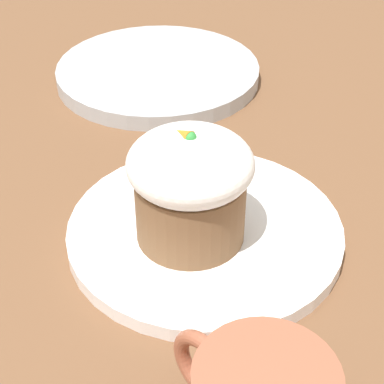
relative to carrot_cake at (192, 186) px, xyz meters
name	(u,v)px	position (x,y,z in m)	size (l,w,h in m)	color
ground_plane	(205,237)	(0.00, -0.02, -0.06)	(4.00, 4.00, 0.00)	brown
dessert_plate	(205,231)	(0.00, -0.02, -0.05)	(0.22, 0.22, 0.01)	white
carrot_cake	(192,186)	(0.00, 0.00, 0.00)	(0.09, 0.09, 0.10)	brown
spoon	(196,199)	(0.03, -0.03, -0.05)	(0.05, 0.11, 0.01)	#B7B7BC
side_plate	(158,72)	(0.24, -0.17, -0.05)	(0.23, 0.23, 0.02)	#B2B7BC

